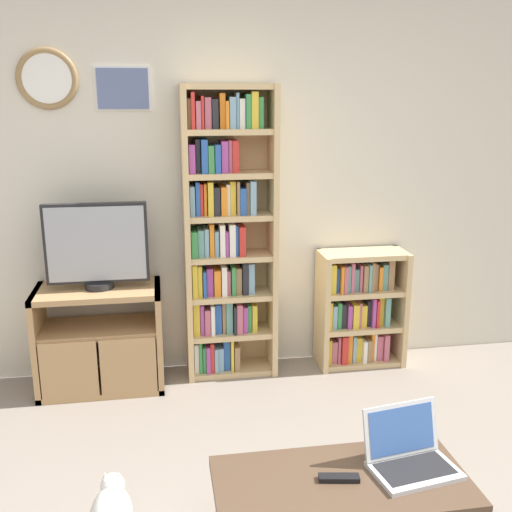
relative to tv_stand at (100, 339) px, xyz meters
The scene contains 8 objects.
wall_back 1.29m from the tv_stand, 19.19° to the left, with size 6.33×0.09×2.60m.
tv_stand is the anchor object (origin of this frame).
television 0.61m from the tv_stand, 44.04° to the left, with size 0.63×0.18×0.54m.
bookshelf_tall 1.04m from the tv_stand, ahead, with size 0.60×0.27×1.91m.
bookshelf_short 1.75m from the tv_stand, ahead, with size 0.60×0.29×0.81m.
coffee_table 2.02m from the tv_stand, 57.87° to the right, with size 1.01×0.48×0.38m.
laptop 2.16m from the tv_stand, 50.73° to the right, with size 0.37×0.31×0.24m.
remote_near_laptop 2.01m from the tv_stand, 58.23° to the right, with size 0.17×0.07×0.02m.
Camera 1 is at (-0.40, -1.63, 1.84)m, focal length 42.00 mm.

